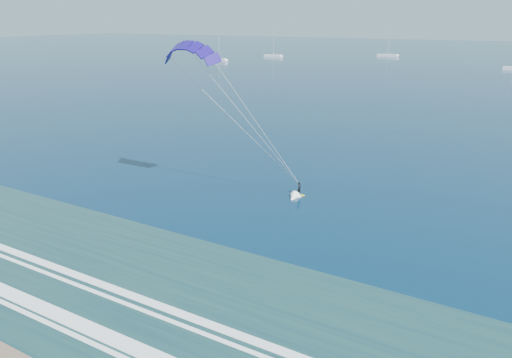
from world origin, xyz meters
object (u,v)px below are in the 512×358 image
object	(u,v)px
kitesurfer_rig	(245,118)
sailboat_2	(388,55)
sailboat_0	(219,60)
sailboat_1	(273,56)

from	to	relation	value
kitesurfer_rig	sailboat_2	size ratio (longest dim) A/B	1.26
kitesurfer_rig	sailboat_0	bearing A→B (deg)	124.32
kitesurfer_rig	sailboat_0	size ratio (longest dim) A/B	1.61
kitesurfer_rig	sailboat_1	world-z (taller)	kitesurfer_rig
sailboat_1	sailboat_2	bearing A→B (deg)	32.69
kitesurfer_rig	sailboat_2	distance (m)	205.80
sailboat_0	sailboat_1	world-z (taller)	sailboat_1
kitesurfer_rig	sailboat_2	bearing A→B (deg)	99.52
kitesurfer_rig	sailboat_2	world-z (taller)	kitesurfer_rig
sailboat_1	sailboat_2	xyz separation A→B (m)	(49.47, 31.75, 0.00)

